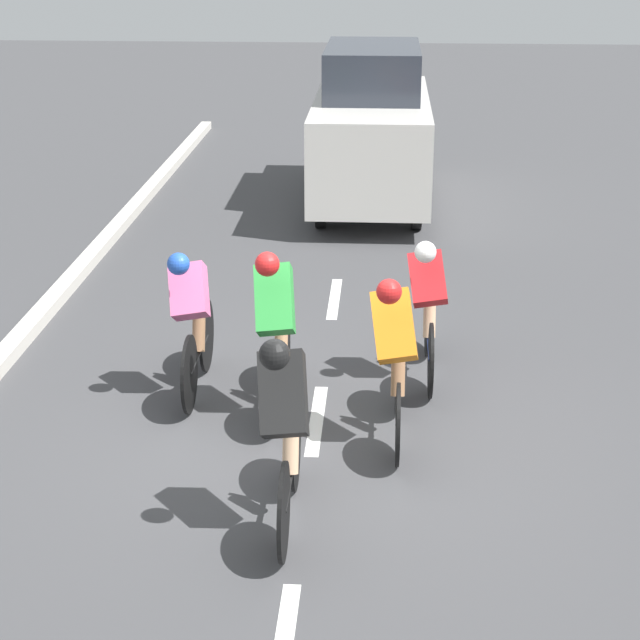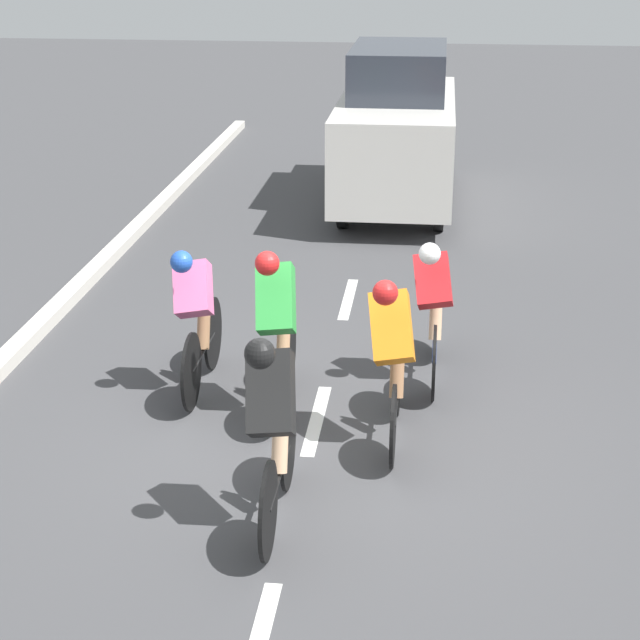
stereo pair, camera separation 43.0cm
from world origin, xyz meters
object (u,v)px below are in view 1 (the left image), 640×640
cyclist_red (428,305)px  cyclist_pink (193,319)px  cyclist_green (277,327)px  support_car (372,128)px  cyclist_black (285,426)px  cyclist_orange (395,354)px

cyclist_red → cyclist_pink: (2.17, 0.49, -0.00)m
cyclist_green → support_car: 7.52m
cyclist_black → cyclist_green: 1.94m
cyclist_green → cyclist_red: (-1.36, -0.84, -0.07)m
cyclist_green → cyclist_red: 1.60m
cyclist_red → cyclist_pink: cyclist_pink is taller
cyclist_orange → support_car: (0.34, -7.98, 0.38)m
cyclist_green → cyclist_orange: cyclist_green is taller
cyclist_black → support_car: size_ratio=0.38×
cyclist_red → support_car: 6.69m
cyclist_black → cyclist_pink: 2.51m
cyclist_orange → cyclist_pink: bearing=-24.7°
cyclist_red → support_car: (0.66, -6.64, 0.43)m
cyclist_green → cyclist_black: bearing=97.6°
cyclist_black → cyclist_orange: 1.62m
cyclist_red → cyclist_orange: (0.32, 1.34, 0.05)m
cyclist_red → cyclist_pink: bearing=12.8°
cyclist_green → cyclist_pink: 0.88m
cyclist_red → cyclist_pink: 2.22m
cyclist_black → support_car: 9.42m
cyclist_green → cyclist_orange: bearing=154.1°
cyclist_orange → cyclist_green: bearing=-25.9°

